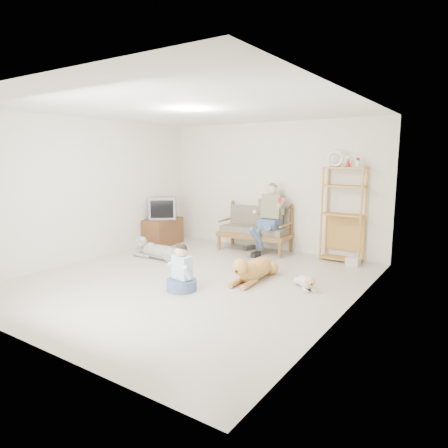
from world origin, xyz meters
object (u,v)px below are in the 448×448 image
Objects in this scene: loveseat at (256,228)px; tv_stand at (163,231)px; etagere at (343,213)px; golden_retriever at (253,269)px.

tv_stand is (-2.07, -0.65, -0.19)m from loveseat.
loveseat is 1.85m from etagere.
loveseat is 1.04× the size of golden_retriever.
etagere is 1.42× the size of golden_retriever.
loveseat is 2.14m from golden_retriever.
golden_retriever is at bearing -65.48° from loveseat.
golden_retriever is (1.00, -1.87, -0.30)m from loveseat.
loveseat is at bearing 13.75° from tv_stand.
loveseat is 1.65× the size of tv_stand.
etagere is 3.99m from tv_stand.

